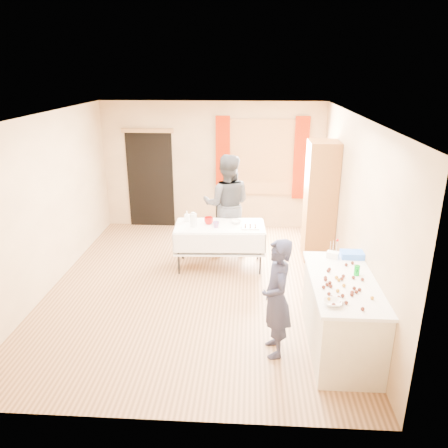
# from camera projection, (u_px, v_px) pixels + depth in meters

# --- Properties ---
(floor) EXTENTS (4.50, 5.50, 0.02)m
(floor) POSITION_uv_depth(u_px,v_px,m) (198.00, 287.00, 6.81)
(floor) COLOR #9E7047
(floor) RESTS_ON ground
(ceiling) EXTENTS (4.50, 5.50, 0.02)m
(ceiling) POSITION_uv_depth(u_px,v_px,m) (194.00, 115.00, 5.92)
(ceiling) COLOR white
(ceiling) RESTS_ON floor
(wall_back) EXTENTS (4.50, 0.02, 2.60)m
(wall_back) POSITION_uv_depth(u_px,v_px,m) (212.00, 166.00, 8.96)
(wall_back) COLOR tan
(wall_back) RESTS_ON floor
(wall_front) EXTENTS (4.50, 0.02, 2.60)m
(wall_front) POSITION_uv_depth(u_px,v_px,m) (158.00, 303.00, 3.78)
(wall_front) COLOR tan
(wall_front) RESTS_ON floor
(wall_left) EXTENTS (0.02, 5.50, 2.60)m
(wall_left) POSITION_uv_depth(u_px,v_px,m) (46.00, 204.00, 6.50)
(wall_left) COLOR tan
(wall_left) RESTS_ON floor
(wall_right) EXTENTS (0.02, 5.50, 2.60)m
(wall_right) POSITION_uv_depth(u_px,v_px,m) (353.00, 210.00, 6.24)
(wall_right) COLOR tan
(wall_right) RESTS_ON floor
(window_frame) EXTENTS (1.32, 0.06, 1.52)m
(window_frame) POSITION_uv_depth(u_px,v_px,m) (262.00, 158.00, 8.79)
(window_frame) COLOR olive
(window_frame) RESTS_ON wall_back
(window_pane) EXTENTS (1.20, 0.02, 1.40)m
(window_pane) POSITION_uv_depth(u_px,v_px,m) (262.00, 158.00, 8.78)
(window_pane) COLOR white
(window_pane) RESTS_ON wall_back
(curtain_left) EXTENTS (0.28, 0.06, 1.65)m
(curtain_left) POSITION_uv_depth(u_px,v_px,m) (223.00, 158.00, 8.79)
(curtain_left) COLOR #871800
(curtain_left) RESTS_ON wall_back
(curtain_right) EXTENTS (0.28, 0.06, 1.65)m
(curtain_right) POSITION_uv_depth(u_px,v_px,m) (301.00, 158.00, 8.70)
(curtain_right) COLOR #871800
(curtain_right) RESTS_ON wall_back
(doorway) EXTENTS (0.95, 0.04, 2.00)m
(doorway) POSITION_uv_depth(u_px,v_px,m) (150.00, 180.00, 9.11)
(doorway) COLOR black
(doorway) RESTS_ON floor
(door_lintel) EXTENTS (1.05, 0.06, 0.08)m
(door_lintel) POSITION_uv_depth(u_px,v_px,m) (147.00, 131.00, 8.73)
(door_lintel) COLOR olive
(door_lintel) RESTS_ON wall_back
(cabinet) EXTENTS (0.50, 0.60, 2.07)m
(cabinet) POSITION_uv_depth(u_px,v_px,m) (320.00, 201.00, 7.52)
(cabinet) COLOR brown
(cabinet) RESTS_ON floor
(counter) EXTENTS (0.77, 1.63, 0.91)m
(counter) POSITION_uv_depth(u_px,v_px,m) (341.00, 315.00, 5.18)
(counter) COLOR beige
(counter) RESTS_ON floor
(party_table) EXTENTS (1.53, 0.84, 0.75)m
(party_table) POSITION_uv_depth(u_px,v_px,m) (220.00, 242.00, 7.34)
(party_table) COLOR black
(party_table) RESTS_ON floor
(chair) EXTENTS (0.44, 0.44, 0.99)m
(chair) POSITION_uv_depth(u_px,v_px,m) (225.00, 230.00, 8.29)
(chair) COLOR black
(chair) RESTS_ON floor
(girl) EXTENTS (0.62, 0.49, 1.45)m
(girl) POSITION_uv_depth(u_px,v_px,m) (277.00, 298.00, 5.00)
(girl) COLOR #1D1F39
(girl) RESTS_ON floor
(woman) EXTENTS (0.91, 0.72, 1.81)m
(woman) POSITION_uv_depth(u_px,v_px,m) (227.00, 205.00, 7.80)
(woman) COLOR black
(woman) RESTS_ON floor
(soda_can) EXTENTS (0.09, 0.09, 0.12)m
(soda_can) POSITION_uv_depth(u_px,v_px,m) (357.00, 270.00, 5.13)
(soda_can) COLOR #038B18
(soda_can) RESTS_ON counter
(mixing_bowl) EXTENTS (0.22, 0.22, 0.05)m
(mixing_bowl) POSITION_uv_depth(u_px,v_px,m) (333.00, 303.00, 4.50)
(mixing_bowl) COLOR white
(mixing_bowl) RESTS_ON counter
(foam_block) EXTENTS (0.18, 0.15, 0.08)m
(foam_block) POSITION_uv_depth(u_px,v_px,m) (333.00, 255.00, 5.60)
(foam_block) COLOR white
(foam_block) RESTS_ON counter
(blue_basket) EXTENTS (0.30, 0.20, 0.08)m
(blue_basket) POSITION_uv_depth(u_px,v_px,m) (353.00, 255.00, 5.61)
(blue_basket) COLOR #3270F7
(blue_basket) RESTS_ON counter
(pitcher) EXTENTS (0.14, 0.14, 0.22)m
(pitcher) POSITION_uv_depth(u_px,v_px,m) (193.00, 220.00, 7.13)
(pitcher) COLOR silver
(pitcher) RESTS_ON party_table
(cup_red) EXTENTS (0.18, 0.18, 0.12)m
(cup_red) POSITION_uv_depth(u_px,v_px,m) (209.00, 221.00, 7.27)
(cup_red) COLOR #AD0907
(cup_red) RESTS_ON party_table
(cup_rainbow) EXTENTS (0.12, 0.12, 0.10)m
(cup_rainbow) POSITION_uv_depth(u_px,v_px,m) (216.00, 225.00, 7.11)
(cup_rainbow) COLOR red
(cup_rainbow) RESTS_ON party_table
(small_bowl) EXTENTS (0.26, 0.26, 0.05)m
(small_bowl) POSITION_uv_depth(u_px,v_px,m) (236.00, 222.00, 7.32)
(small_bowl) COLOR white
(small_bowl) RESTS_ON party_table
(pastry_tray) EXTENTS (0.30, 0.22, 0.02)m
(pastry_tray) POSITION_uv_depth(u_px,v_px,m) (250.00, 227.00, 7.10)
(pastry_tray) COLOR white
(pastry_tray) RESTS_ON party_table
(bottle) EXTENTS (0.09, 0.09, 0.18)m
(bottle) POSITION_uv_depth(u_px,v_px,m) (187.00, 216.00, 7.39)
(bottle) COLOR white
(bottle) RESTS_ON party_table
(cake_balls) EXTENTS (0.52, 1.14, 0.04)m
(cake_balls) POSITION_uv_depth(u_px,v_px,m) (342.00, 286.00, 4.84)
(cake_balls) COLOR #3F2314
(cake_balls) RESTS_ON counter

